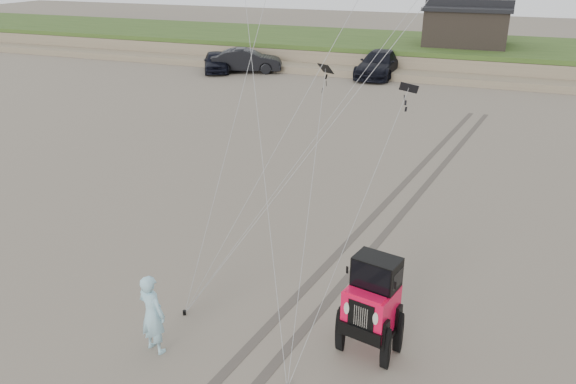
# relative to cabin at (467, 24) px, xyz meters

# --- Properties ---
(ground) EXTENTS (160.00, 160.00, 0.00)m
(ground) POSITION_rel_cabin_xyz_m (-2.00, -37.00, -3.24)
(ground) COLOR #6B6054
(ground) RESTS_ON ground
(dune_ridge) EXTENTS (160.00, 14.25, 1.73)m
(dune_ridge) POSITION_rel_cabin_xyz_m (-2.00, 0.50, -2.42)
(dune_ridge) COLOR #7A6B54
(dune_ridge) RESTS_ON ground
(cabin) EXTENTS (6.40, 5.40, 3.35)m
(cabin) POSITION_rel_cabin_xyz_m (0.00, 0.00, 0.00)
(cabin) COLOR black
(cabin) RESTS_ON dune_ridge
(truck_a) EXTENTS (3.63, 4.69, 1.49)m
(truck_a) POSITION_rel_cabin_xyz_m (-17.20, -8.43, -2.49)
(truck_a) COLOR black
(truck_a) RESTS_ON ground
(truck_b) EXTENTS (5.53, 3.43, 1.72)m
(truck_b) POSITION_rel_cabin_xyz_m (-14.97, -7.81, -2.38)
(truck_b) COLOR black
(truck_b) RESTS_ON ground
(truck_c) EXTENTS (2.76, 6.26, 1.79)m
(truck_c) POSITION_rel_cabin_xyz_m (-5.34, -5.87, -2.34)
(truck_c) COLOR black
(truck_c) RESTS_ON ground
(jeep) EXTENTS (3.19, 5.30, 1.84)m
(jeep) POSITION_rel_cabin_xyz_m (1.02, -36.15, -2.32)
(jeep) COLOR #F50B3C
(jeep) RESTS_ON ground
(man) EXTENTS (0.79, 0.62, 1.91)m
(man) POSITION_rel_cabin_xyz_m (-3.44, -37.79, -2.28)
(man) COLOR #98DBEB
(man) RESTS_ON ground
(stake_main) EXTENTS (0.08, 0.08, 0.12)m
(stake_main) POSITION_rel_cabin_xyz_m (-3.53, -36.41, -3.18)
(stake_main) COLOR black
(stake_main) RESTS_ON ground
(tire_tracks) EXTENTS (5.22, 29.74, 0.01)m
(tire_tracks) POSITION_rel_cabin_xyz_m (0.00, -29.00, -3.23)
(tire_tracks) COLOR #4C443D
(tire_tracks) RESTS_ON ground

